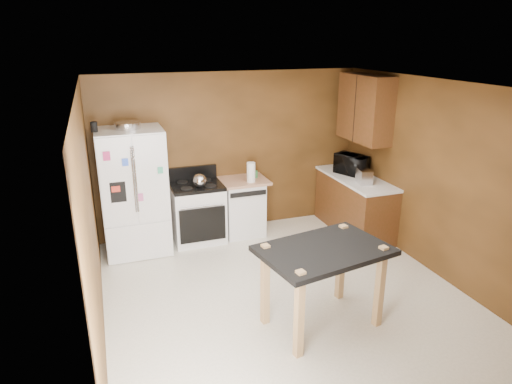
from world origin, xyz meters
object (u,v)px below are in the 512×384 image
paper_towel (251,172)px  toaster (364,176)px  gas_range (198,212)px  kettle (200,181)px  green_canister (255,174)px  refrigerator (134,192)px  pen_cup (94,127)px  microwave (352,165)px  island (324,260)px  roasting_pan (127,125)px  dishwasher (242,206)px

paper_towel → toaster: 1.70m
paper_towel → gas_range: (-0.82, 0.12, -0.58)m
paper_towel → kettle: bearing=-177.6°
green_canister → refrigerator: size_ratio=0.06×
pen_cup → toaster: 3.89m
kettle → microwave: size_ratio=0.39×
pen_cup → green_canister: size_ratio=1.26×
green_canister → island: 2.67m
green_canister → gas_range: gas_range is taller
gas_range → island: size_ratio=0.76×
green_canister → microwave: microwave is taller
island → paper_towel: bearing=89.2°
island → kettle: bearing=107.6°
roasting_pan → microwave: roasting_pan is taller
kettle → paper_towel: 0.80m
refrigerator → green_canister: bearing=4.3°
paper_towel → refrigerator: 1.74m
kettle → island: (0.77, -2.43, -0.22)m
pen_cup → roasting_pan: bearing=11.0°
green_canister → refrigerator: (-1.86, -0.14, -0.04)m
green_canister → gas_range: size_ratio=0.09×
toaster → refrigerator: 3.38m
kettle → island: size_ratio=0.14×
paper_towel → refrigerator: size_ratio=0.17×
microwave → gas_range: microwave is taller
pen_cup → green_canister: pen_cup is taller
toaster → island: size_ratio=0.20×
gas_range → dishwasher: size_ratio=1.24×
pen_cup → island: 3.45m
microwave → gas_range: size_ratio=0.47×
kettle → toaster: (2.37, -0.61, 0.00)m
roasting_pan → paper_towel: 1.91m
green_canister → island: green_canister is taller
green_canister → island: bearing=-93.5°
pen_cup → refrigerator: bearing=5.4°
roasting_pan → green_canister: size_ratio=3.37×
roasting_pan → dishwasher: (1.63, 0.04, -1.39)m
refrigerator → gas_range: size_ratio=1.64×
pen_cup → refrigerator: (0.43, 0.04, -0.97)m
paper_towel → toaster: bearing=-22.3°
toaster → pen_cup: bearing=-177.0°
dishwasher → gas_range: bearing=-178.1°
kettle → toaster: 2.45m
gas_range → island: (0.79, -2.58, 0.32)m
pen_cup → dishwasher: size_ratio=0.15×
toaster → refrigerator: refrigerator is taller
kettle → dishwasher: kettle is taller
gas_range → kettle: bearing=-83.6°
kettle → refrigerator: size_ratio=0.11×
pen_cup → paper_towel: (2.16, -0.02, -0.83)m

